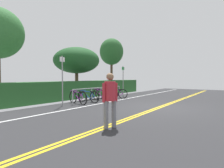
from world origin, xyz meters
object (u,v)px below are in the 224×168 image
Objects in this scene: bicycle_2 at (101,95)px; bicycle_3 at (107,94)px; tree_mid at (77,61)px; tree_far_right at (111,52)px; bike_rack at (100,91)px; bicycle_0 at (78,97)px; pedestrian at (110,97)px; bicycle_1 at (88,96)px; bicycle_4 at (116,93)px; sign_post_far at (123,78)px; sign_post_near at (62,76)px.

bicycle_2 reaches higher than bicycle_3.
bicycle_2 is 0.92m from bicycle_3.
tree_mid is 5.36m from tree_far_right.
bike_rack reaches higher than bicycle_2.
bicycle_0 is 9.45m from tree_far_right.
pedestrian reaches higher than bicycle_3.
bicycle_3 is 3.78m from tree_mid.
bicycle_1 is 1.01× the size of bicycle_4.
sign_post_far is at bearing -53.57° from tree_mid.
bicycle_4 is (1.78, -0.05, -0.30)m from bike_rack.
bicycle_2 is 7.99m from tree_far_right.
bicycle_2 is 0.32× the size of tree_far_right.
sign_post_near is (-2.88, 0.26, 1.17)m from bicycle_2.
tree_mid is (3.90, 2.84, 1.23)m from sign_post_near.
sign_post_near is 1.10× the size of sign_post_far.
bicycle_3 is 0.72× the size of sign_post_far.
sign_post_near is at bearing 174.89° from bicycle_2.
bicycle_4 is 0.45× the size of tree_mid.
bicycle_2 reaches higher than bicycle_4.
tree_mid is at bearing 36.11° from sign_post_near.
bicycle_2 is at bearing -167.64° from bicycle_3.
bicycle_2 is at bearing 39.95° from pedestrian.
sign_post_near reaches higher than bike_rack.
pedestrian is at bearing -129.60° from tree_mid.
bicycle_0 reaches higher than bicycle_1.
tree_far_right is at bearing 45.97° from sign_post_far.
bicycle_2 is 0.66× the size of sign_post_near.
sign_post_far is (6.02, -0.03, -0.13)m from sign_post_near.
tree_mid reaches higher than bicycle_0.
bicycle_4 is at bearing -10.26° from bicycle_3.
tree_far_right is (6.23, 3.43, 3.64)m from bicycle_2.
sign_post_far is at bearing 4.20° from bicycle_2.
bicycle_3 is 7.22m from tree_far_right.
bike_rack reaches higher than bicycle_1.
bicycle_0 is at bearing 177.93° from bicycle_4.
tree_far_right is (5.21, 0.33, 1.25)m from tree_mid.
bike_rack is 1.89m from bicycle_0.
pedestrian is at bearing -115.71° from sign_post_near.
bicycle_0 is at bearing -179.40° from bicycle_1.
pedestrian reaches higher than bicycle_1.
tree_far_right reaches higher than bicycle_4.
tree_mid is (0.12, 2.90, 2.41)m from bicycle_3.
tree_mid is 0.70× the size of tree_far_right.
pedestrian is at bearing -125.88° from bicycle_0.
pedestrian is 0.43× the size of tree_mid.
tree_far_right is at bearing 21.93° from bicycle_0.
bike_rack is 2.81× the size of bicycle_3.
bicycle_3 is 0.32× the size of tree_far_right.
bicycle_4 is 0.32× the size of tree_far_right.
sign_post_near is (-4.66, 0.22, 1.20)m from bicycle_4.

